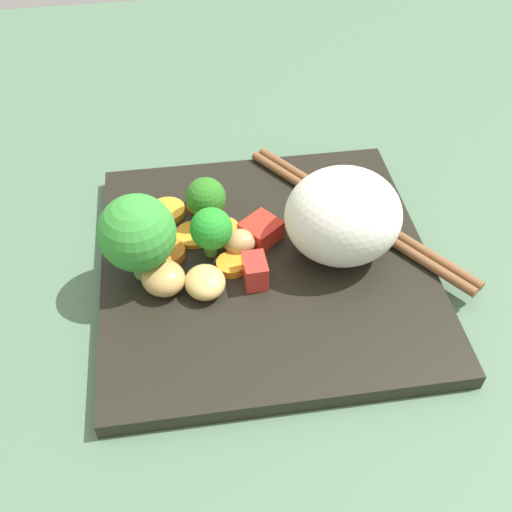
% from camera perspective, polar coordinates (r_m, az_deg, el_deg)
% --- Properties ---
extents(ground_plane, '(1.10, 1.10, 0.02)m').
position_cam_1_polar(ground_plane, '(0.51, 0.91, -2.16)').
color(ground_plane, '#49684E').
extents(square_plate, '(0.27, 0.27, 0.01)m').
position_cam_1_polar(square_plate, '(0.50, 0.93, -0.83)').
color(square_plate, black).
rests_on(square_plate, ground_plane).
extents(rice_mound, '(0.09, 0.10, 0.08)m').
position_cam_1_polar(rice_mound, '(0.47, 8.42, 3.36)').
color(rice_mound, silver).
rests_on(rice_mound, square_plate).
extents(broccoli_floret_0, '(0.03, 0.03, 0.05)m').
position_cam_1_polar(broccoli_floret_0, '(0.48, -4.28, 2.52)').
color(broccoli_floret_0, '#66A844').
rests_on(broccoli_floret_0, square_plate).
extents(broccoli_floret_1, '(0.03, 0.03, 0.04)m').
position_cam_1_polar(broccoli_floret_1, '(0.51, -4.80, 5.47)').
color(broccoli_floret_1, '#66AA46').
rests_on(broccoli_floret_1, square_plate).
extents(broccoli_floret_2, '(0.06, 0.06, 0.07)m').
position_cam_1_polar(broccoli_floret_2, '(0.46, -11.21, 2.28)').
color(broccoli_floret_2, '#6AA547').
rests_on(broccoli_floret_2, square_plate).
extents(carrot_slice_0, '(0.04, 0.04, 0.01)m').
position_cam_1_polar(carrot_slice_0, '(0.50, -8.40, 0.35)').
color(carrot_slice_0, orange).
rests_on(carrot_slice_0, square_plate).
extents(carrot_slice_1, '(0.04, 0.04, 0.00)m').
position_cam_1_polar(carrot_slice_1, '(0.51, -5.96, 2.03)').
color(carrot_slice_1, orange).
rests_on(carrot_slice_1, square_plate).
extents(carrot_slice_2, '(0.03, 0.03, 0.00)m').
position_cam_1_polar(carrot_slice_2, '(0.54, -5.16, 5.03)').
color(carrot_slice_2, orange).
rests_on(carrot_slice_2, square_plate).
extents(carrot_slice_3, '(0.04, 0.04, 0.01)m').
position_cam_1_polar(carrot_slice_3, '(0.53, -8.41, 4.24)').
color(carrot_slice_3, orange).
rests_on(carrot_slice_3, square_plate).
extents(carrot_slice_4, '(0.03, 0.03, 0.01)m').
position_cam_1_polar(carrot_slice_4, '(0.51, -3.00, 2.55)').
color(carrot_slice_4, orange).
rests_on(carrot_slice_4, square_plate).
extents(carrot_slice_5, '(0.03, 0.03, 0.01)m').
position_cam_1_polar(carrot_slice_5, '(0.48, -2.36, -0.85)').
color(carrot_slice_5, orange).
rests_on(carrot_slice_5, square_plate).
extents(pepper_chunk_0, '(0.02, 0.02, 0.02)m').
position_cam_1_polar(pepper_chunk_0, '(0.47, -0.10, -1.44)').
color(pepper_chunk_0, red).
rests_on(pepper_chunk_0, square_plate).
extents(pepper_chunk_1, '(0.04, 0.04, 0.02)m').
position_cam_1_polar(pepper_chunk_1, '(0.50, 0.96, 2.50)').
color(pepper_chunk_1, red).
rests_on(pepper_chunk_1, square_plate).
extents(chicken_piece_0, '(0.03, 0.03, 0.02)m').
position_cam_1_polar(chicken_piece_0, '(0.49, -1.60, 1.35)').
color(chicken_piece_0, tan).
rests_on(chicken_piece_0, square_plate).
extents(chicken_piece_1, '(0.02, 0.03, 0.02)m').
position_cam_1_polar(chicken_piece_1, '(0.51, -9.05, 2.75)').
color(chicken_piece_1, '#AF834A').
rests_on(chicken_piece_1, square_plate).
extents(chicken_piece_2, '(0.04, 0.04, 0.02)m').
position_cam_1_polar(chicken_piece_2, '(0.46, -4.87, -2.50)').
color(chicken_piece_2, tan).
rests_on(chicken_piece_2, square_plate).
extents(chicken_piece_3, '(0.05, 0.05, 0.02)m').
position_cam_1_polar(chicken_piece_3, '(0.47, -8.80, -2.08)').
color(chicken_piece_3, tan).
rests_on(chicken_piece_3, square_plate).
extents(chopstick_pair, '(0.21, 0.16, 0.01)m').
position_cam_1_polar(chopstick_pair, '(0.53, 9.47, 3.96)').
color(chopstick_pair, brown).
rests_on(chopstick_pair, square_plate).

